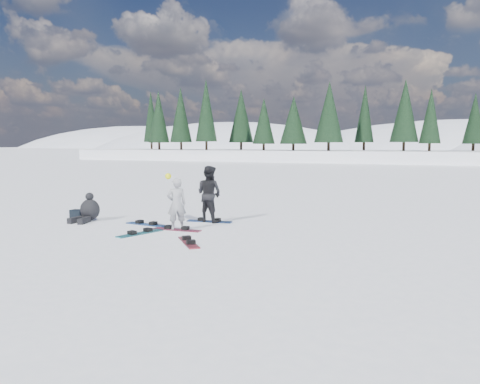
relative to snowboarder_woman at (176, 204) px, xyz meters
name	(u,v)px	position (x,y,z in m)	size (l,w,h in m)	color
ground	(207,237)	(1.28, -0.60, -0.80)	(420.00, 420.00, 0.00)	white
alpine_backdrop	(377,183)	(-10.45, 188.58, -14.77)	(412.50, 227.00, 53.20)	white
snowboarder_woman	(176,204)	(0.00, 0.00, 0.00)	(0.68, 0.65, 1.71)	#AEAFB4
snowboarder_man	(209,194)	(0.27, 1.70, 0.13)	(0.90, 0.70, 1.85)	black
seated_rider	(89,210)	(-3.56, 0.42, -0.43)	(0.73, 1.15, 0.94)	black
gear_bag	(78,214)	(-4.26, 0.68, -0.65)	(0.45, 0.30, 0.30)	black
snowboard_woman	(177,230)	(0.00, 0.00, -0.78)	(1.50, 0.28, 0.03)	maroon
snowboard_man	(209,221)	(0.27, 1.70, -0.78)	(1.50, 0.28, 0.03)	navy
snowboard_loose_c	(146,224)	(-1.34, 0.44, -0.78)	(1.50, 0.28, 0.03)	#1C4E9C
snowboard_loose_a	(140,233)	(-0.70, -0.89, -0.78)	(1.50, 0.28, 0.03)	#166F7A
snowboard_loose_b	(189,242)	(1.16, -1.45, -0.78)	(1.50, 0.28, 0.03)	maroon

